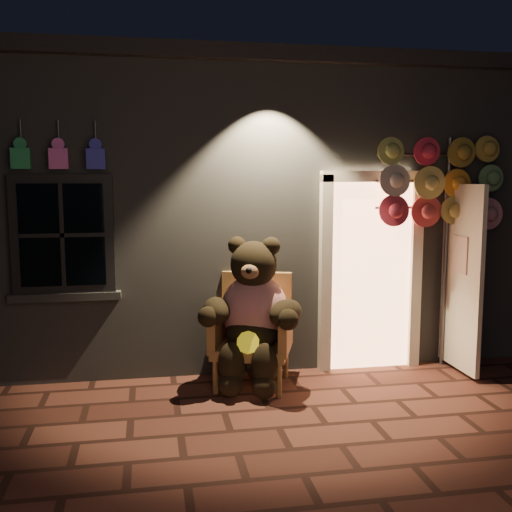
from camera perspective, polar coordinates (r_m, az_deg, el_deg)
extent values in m
plane|color=brown|center=(5.31, 2.20, -16.03)|extent=(60.00, 60.00, 0.00)
cube|color=slate|center=(8.83, -3.37, 4.44)|extent=(7.00, 5.00, 3.30)
cube|color=black|center=(8.90, -3.46, 15.63)|extent=(7.30, 5.30, 0.16)
cube|color=black|center=(6.29, -17.91, 1.94)|extent=(1.00, 0.10, 1.20)
cube|color=black|center=(6.26, -17.94, 1.92)|extent=(0.82, 0.06, 1.02)
cube|color=slate|center=(6.38, -17.68, -3.69)|extent=(1.10, 0.14, 0.08)
cube|color=#E89F68|center=(6.77, 10.74, -1.73)|extent=(0.92, 0.10, 2.10)
cube|color=beige|center=(6.56, 6.62, -1.93)|extent=(0.12, 0.12, 2.20)
cube|color=beige|center=(6.93, 14.88, -1.63)|extent=(0.12, 0.12, 2.20)
cube|color=beige|center=(6.64, 11.10, 7.45)|extent=(1.16, 0.12, 0.12)
cube|color=beige|center=(6.81, 18.99, -1.95)|extent=(0.05, 0.80, 2.00)
cube|color=#289552|center=(6.25, -21.50, 8.64)|extent=(0.18, 0.07, 0.20)
cylinder|color=#59595E|center=(6.32, -21.50, 10.89)|extent=(0.02, 0.02, 0.25)
cube|color=#E45EB4|center=(6.19, -18.28, 8.80)|extent=(0.18, 0.07, 0.20)
cylinder|color=#59595E|center=(6.26, -18.30, 11.07)|extent=(0.02, 0.02, 0.25)
cube|color=#3534B6|center=(6.15, -15.02, 8.93)|extent=(0.18, 0.07, 0.20)
cylinder|color=#59595E|center=(6.23, -15.05, 11.21)|extent=(0.02, 0.02, 0.25)
cube|color=#A3803F|center=(6.17, -0.39, -8.78)|extent=(0.92, 0.89, 0.11)
cube|color=#A3803F|center=(6.38, 0.07, -4.80)|extent=(0.73, 0.32, 0.74)
cube|color=#A3803F|center=(6.16, -3.65, -6.79)|extent=(0.29, 0.63, 0.42)
cube|color=#A3803F|center=(6.05, 2.86, -7.05)|extent=(0.29, 0.63, 0.42)
cylinder|color=#A3803F|center=(6.02, -3.90, -11.44)|extent=(0.05, 0.05, 0.34)
cylinder|color=#A3803F|center=(5.91, 2.23, -11.77)|extent=(0.05, 0.05, 0.34)
cylinder|color=#A3803F|center=(6.57, -2.73, -9.79)|extent=(0.05, 0.05, 0.34)
cylinder|color=#A3803F|center=(6.47, 2.86, -10.05)|extent=(0.05, 0.05, 0.34)
ellipsoid|color=#B11213|center=(6.12, -0.15, -5.16)|extent=(0.84, 0.75, 0.73)
ellipsoid|color=black|center=(6.09, -0.28, -7.29)|extent=(0.70, 0.65, 0.34)
sphere|color=black|center=(5.98, -0.23, -0.79)|extent=(0.60, 0.60, 0.47)
sphere|color=black|center=(6.02, -1.81, 1.01)|extent=(0.18, 0.18, 0.18)
sphere|color=black|center=(5.96, 1.45, 0.95)|extent=(0.18, 0.18, 0.18)
ellipsoid|color=#895F3E|center=(5.78, -0.57, -1.49)|extent=(0.22, 0.18, 0.15)
ellipsoid|color=black|center=(5.96, -3.80, -5.21)|extent=(0.27, 0.48, 0.26)
ellipsoid|color=black|center=(5.85, 2.86, -5.45)|extent=(0.51, 0.54, 0.26)
ellipsoid|color=black|center=(5.90, -2.35, -10.26)|extent=(0.26, 0.26, 0.45)
ellipsoid|color=black|center=(5.84, 0.84, -10.42)|extent=(0.26, 0.26, 0.45)
sphere|color=black|center=(5.90, -2.46, -12.13)|extent=(0.24, 0.24, 0.24)
sphere|color=black|center=(5.85, 0.75, -12.31)|extent=(0.24, 0.24, 0.24)
cylinder|color=yellow|center=(5.80, -0.77, -8.24)|extent=(0.24, 0.16, 0.22)
cylinder|color=#59595E|center=(7.00, 17.61, 0.21)|extent=(0.04, 0.04, 2.55)
cylinder|color=#59595E|center=(6.80, 15.92, 9.25)|extent=(1.13, 0.03, 0.03)
cylinder|color=#59595E|center=(6.80, 15.83, 6.87)|extent=(1.13, 0.03, 0.03)
cylinder|color=#59595E|center=(6.81, 15.75, 4.48)|extent=(1.13, 0.03, 0.03)
cylinder|color=#A4AE54|center=(6.58, 12.84, 9.83)|extent=(0.32, 0.11, 0.32)
cylinder|color=#D12B47|center=(6.71, 15.96, 9.68)|extent=(0.32, 0.11, 0.32)
cylinder|color=olive|center=(6.85, 18.94, 9.51)|extent=(0.32, 0.11, 0.32)
cylinder|color=gold|center=(7.10, 21.41, 9.32)|extent=(0.32, 0.11, 0.32)
cylinder|color=#C3AFA2|center=(6.54, 12.86, 6.95)|extent=(0.32, 0.11, 0.32)
cylinder|color=#DBC566|center=(6.67, 15.97, 6.85)|extent=(0.32, 0.11, 0.32)
cylinder|color=orange|center=(6.90, 18.58, 6.76)|extent=(0.32, 0.11, 0.32)
cylinder|color=#649A5C|center=(7.06, 21.40, 6.65)|extent=(0.32, 0.11, 0.32)
cylinder|color=#BC2E42|center=(6.53, 12.88, 4.04)|extent=(0.32, 0.11, 0.32)
cylinder|color=#B93D42|center=(6.74, 15.64, 4.05)|extent=(0.32, 0.11, 0.32)
cylinder|color=tan|center=(6.88, 18.59, 4.01)|extent=(0.32, 0.11, 0.32)
cylinder|color=pink|center=(7.05, 21.40, 3.96)|extent=(0.32, 0.11, 0.32)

